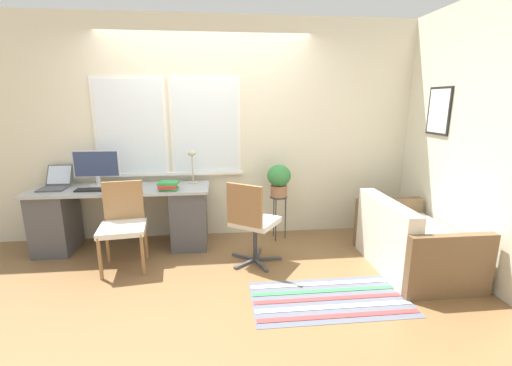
{
  "coord_description": "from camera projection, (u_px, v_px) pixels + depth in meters",
  "views": [
    {
      "loc": [
        0.14,
        -3.67,
        1.71
      ],
      "look_at": [
        0.55,
        0.15,
        0.79
      ],
      "focal_mm": 24.0,
      "sensor_mm": 36.0,
      "label": 1
    }
  ],
  "objects": [
    {
      "name": "book_stack",
      "position": [
        168.0,
        186.0,
        3.82
      ],
      "size": [
        0.23,
        0.19,
        0.1
      ],
      "color": "green",
      "rests_on": "desk"
    },
    {
      "name": "ground_plane",
      "position": [
        210.0,
        254.0,
        3.93
      ],
      "size": [
        14.0,
        14.0,
        0.0
      ],
      "primitive_type": "plane",
      "color": "brown"
    },
    {
      "name": "potted_plant",
      "position": [
        279.0,
        179.0,
        4.19
      ],
      "size": [
        0.29,
        0.29,
        0.39
      ],
      "color": "#9E6B4C",
      "rests_on": "plant_stand"
    },
    {
      "name": "keyboard",
      "position": [
        94.0,
        190.0,
        3.82
      ],
      "size": [
        0.38,
        0.14,
        0.02
      ],
      "color": "black",
      "rests_on": "desk"
    },
    {
      "name": "wall_back_with_window",
      "position": [
        206.0,
        131.0,
        4.25
      ],
      "size": [
        9.0,
        0.12,
        2.7
      ],
      "color": "beige",
      "rests_on": "ground_plane"
    },
    {
      "name": "couch_loveseat",
      "position": [
        410.0,
        244.0,
        3.57
      ],
      "size": [
        0.8,
        1.24,
        0.74
      ],
      "rotation": [
        0.0,
        0.0,
        1.57
      ],
      "color": "silver",
      "rests_on": "ground_plane"
    },
    {
      "name": "desk_lamp",
      "position": [
        192.0,
        162.0,
        4.12
      ],
      "size": [
        0.14,
        0.14,
        0.4
      ],
      "color": "#BCB299",
      "rests_on": "desk"
    },
    {
      "name": "mouse",
      "position": [
        120.0,
        189.0,
        3.83
      ],
      "size": [
        0.04,
        0.07,
        0.03
      ],
      "color": "slate",
      "rests_on": "desk"
    },
    {
      "name": "desk_chair_wooden",
      "position": [
        123.0,
        222.0,
        3.55
      ],
      "size": [
        0.5,
        0.51,
        0.89
      ],
      "rotation": [
        0.0,
        0.0,
        0.13
      ],
      "color": "olive",
      "rests_on": "ground_plane"
    },
    {
      "name": "laptop",
      "position": [
        56.0,
        183.0,
        3.92
      ],
      "size": [
        0.28,
        0.38,
        0.24
      ],
      "color": "#4C4C51",
      "rests_on": "desk"
    },
    {
      "name": "wall_right_with_picture",
      "position": [
        439.0,
        134.0,
        3.88
      ],
      "size": [
        0.08,
        9.0,
        2.7
      ],
      "color": "beige",
      "rests_on": "ground_plane"
    },
    {
      "name": "plant_stand",
      "position": [
        279.0,
        202.0,
        4.26
      ],
      "size": [
        0.21,
        0.21,
        0.57
      ],
      "color": "#333338",
      "rests_on": "ground_plane"
    },
    {
      "name": "monitor",
      "position": [
        97.0,
        167.0,
        3.97
      ],
      "size": [
        0.51,
        0.2,
        0.42
      ],
      "color": "silver",
      "rests_on": "desk"
    },
    {
      "name": "desk",
      "position": [
        123.0,
        216.0,
        4.01
      ],
      "size": [
        2.01,
        0.58,
        0.74
      ],
      "color": "#9EA3A8",
      "rests_on": "ground_plane"
    },
    {
      "name": "floor_rug_striped",
      "position": [
        330.0,
        299.0,
        3.03
      ],
      "size": [
        1.39,
        0.7,
        0.01
      ],
      "color": "#565B6B",
      "rests_on": "ground_plane"
    },
    {
      "name": "office_chair_swivel",
      "position": [
        252.0,
        221.0,
        3.59
      ],
      "size": [
        0.6,
        0.6,
        0.91
      ],
      "rotation": [
        0.0,
        0.0,
        2.53
      ],
      "color": "#47474C",
      "rests_on": "ground_plane"
    }
  ]
}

